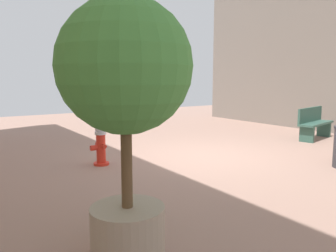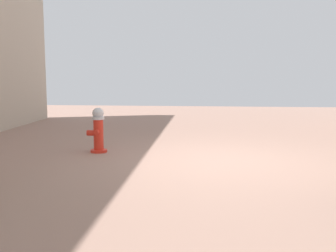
# 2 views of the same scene
# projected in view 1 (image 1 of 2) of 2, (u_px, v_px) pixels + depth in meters

# --- Properties ---
(ground_plane) EXTENTS (23.40, 23.40, 0.00)m
(ground_plane) POSITION_uv_depth(u_px,v_px,m) (207.00, 156.00, 7.79)
(ground_plane) COLOR #9E7A6B
(fire_hydrant) EXTENTS (0.39, 0.41, 0.88)m
(fire_hydrant) POSITION_uv_depth(u_px,v_px,m) (101.00, 144.00, 6.93)
(fire_hydrant) COLOR red
(fire_hydrant) RESTS_ON ground_plane
(bench_near) EXTENTS (1.74, 0.78, 0.95)m
(bench_near) POSITION_uv_depth(u_px,v_px,m) (314.00, 123.00, 9.96)
(bench_near) COLOR #33594C
(bench_near) RESTS_ON ground_plane
(planter_tree) EXTENTS (1.29, 1.29, 2.55)m
(planter_tree) POSITION_uv_depth(u_px,v_px,m) (125.00, 88.00, 3.13)
(planter_tree) COLOR tan
(planter_tree) RESTS_ON ground_plane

